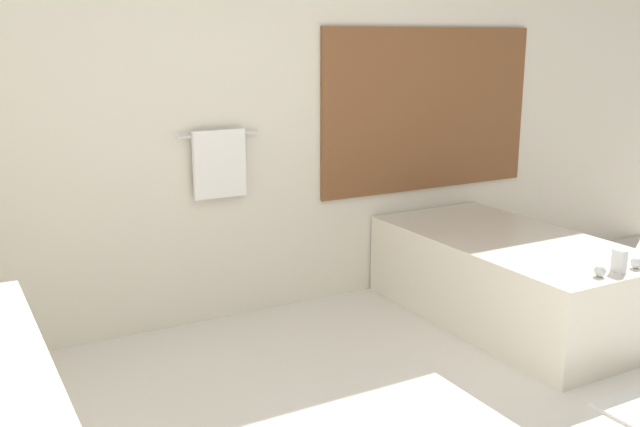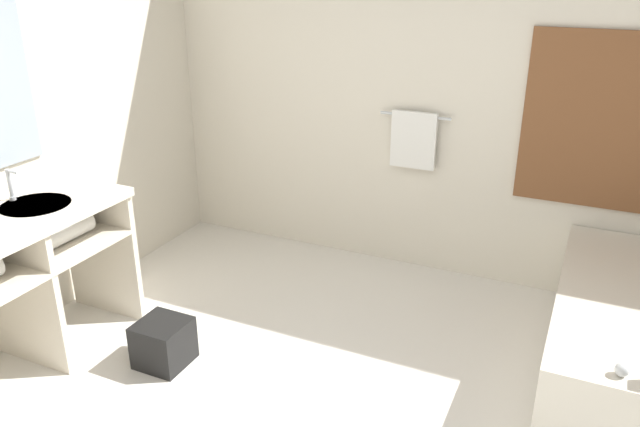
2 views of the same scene
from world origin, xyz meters
TOP-DOWN VIEW (x-y plane):
  - wall_back_with_blinds at (0.04, 2.23)m, footprint 7.40×0.13m
  - vanity_counter at (-1.88, 0.12)m, footprint 0.61×1.28m
  - sink_faucet at (-2.05, 0.29)m, footprint 0.09×0.04m
  - waste_bin at (-1.19, 0.40)m, footprint 0.27×0.27m

SIDE VIEW (x-z plane):
  - waste_bin at x=-1.19m, z-range 0.00..0.26m
  - vanity_counter at x=-1.88m, z-range 0.20..1.10m
  - sink_faucet at x=-2.05m, z-range 0.90..1.08m
  - wall_back_with_blinds at x=0.04m, z-range -0.01..2.69m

